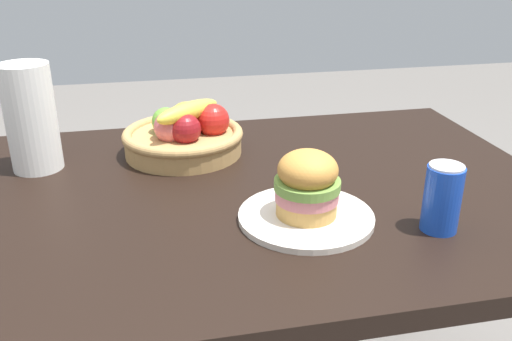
{
  "coord_description": "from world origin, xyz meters",
  "views": [
    {
      "loc": [
        -0.16,
        -1.03,
        1.25
      ],
      "look_at": [
        0.05,
        -0.05,
        0.81
      ],
      "focal_mm": 38.66,
      "sensor_mm": 36.0,
      "label": 1
    }
  ],
  "objects_px": {
    "fruit_basket": "(184,135)",
    "paper_towel_roll": "(31,118)",
    "sandwich": "(307,184)",
    "soda_can": "(442,198)",
    "plate": "(306,217)"
  },
  "relations": [
    {
      "from": "sandwich",
      "to": "fruit_basket",
      "type": "xyz_separation_m",
      "value": [
        -0.19,
        0.39,
        -0.03
      ]
    },
    {
      "from": "plate",
      "to": "sandwich",
      "type": "height_order",
      "value": "sandwich"
    },
    {
      "from": "sandwich",
      "to": "soda_can",
      "type": "height_order",
      "value": "sandwich"
    },
    {
      "from": "fruit_basket",
      "to": "paper_towel_roll",
      "type": "distance_m",
      "value": 0.34
    },
    {
      "from": "fruit_basket",
      "to": "sandwich",
      "type": "bearing_deg",
      "value": -63.67
    },
    {
      "from": "plate",
      "to": "fruit_basket",
      "type": "relative_size",
      "value": 0.88
    },
    {
      "from": "soda_can",
      "to": "fruit_basket",
      "type": "height_order",
      "value": "fruit_basket"
    },
    {
      "from": "fruit_basket",
      "to": "paper_towel_roll",
      "type": "bearing_deg",
      "value": -176.02
    },
    {
      "from": "fruit_basket",
      "to": "paper_towel_roll",
      "type": "xyz_separation_m",
      "value": [
        -0.34,
        -0.02,
        0.07
      ]
    },
    {
      "from": "fruit_basket",
      "to": "paper_towel_roll",
      "type": "relative_size",
      "value": 1.21
    },
    {
      "from": "fruit_basket",
      "to": "paper_towel_roll",
      "type": "height_order",
      "value": "paper_towel_roll"
    },
    {
      "from": "plate",
      "to": "soda_can",
      "type": "bearing_deg",
      "value": -20.46
    },
    {
      "from": "plate",
      "to": "paper_towel_roll",
      "type": "xyz_separation_m",
      "value": [
        -0.53,
        0.36,
        0.11
      ]
    },
    {
      "from": "paper_towel_roll",
      "to": "soda_can",
      "type": "bearing_deg",
      "value": -30.73
    },
    {
      "from": "plate",
      "to": "fruit_basket",
      "type": "bearing_deg",
      "value": 116.33
    }
  ]
}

